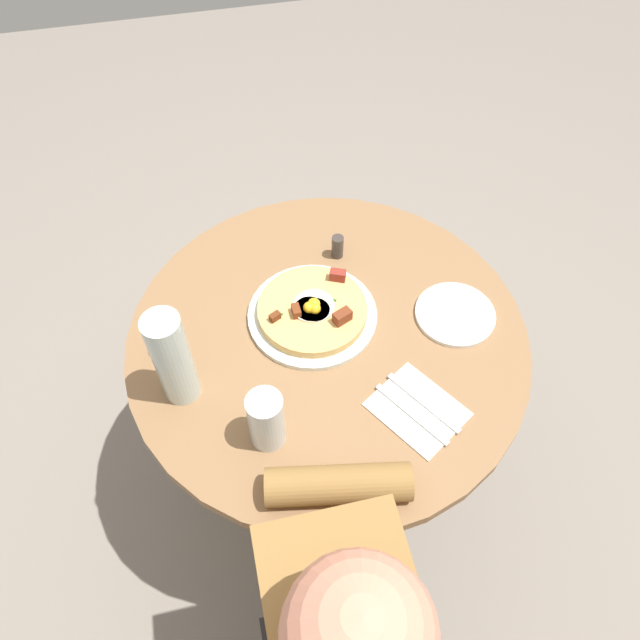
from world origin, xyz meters
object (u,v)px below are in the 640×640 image
(dining_table, at_px, (327,378))
(salt_shaker, at_px, (161,346))
(water_glass, at_px, (266,420))
(knife, at_px, (412,414))
(bread_plate, at_px, (455,314))
(pizza_plate, at_px, (312,315))
(breakfast_pizza, at_px, (313,310))
(water_bottle, at_px, (173,359))
(fork, at_px, (423,403))
(pepper_shaker, at_px, (338,247))

(dining_table, relative_size, salt_shaker, 18.53)
(water_glass, bearing_deg, salt_shaker, 37.66)
(knife, distance_m, salt_shaker, 0.53)
(knife, height_order, salt_shaker, salt_shaker)
(bread_plate, bearing_deg, pizza_plate, 77.67)
(pizza_plate, distance_m, breakfast_pizza, 0.02)
(water_bottle, bearing_deg, knife, -110.01)
(bread_plate, bearing_deg, water_glass, 113.50)
(water_glass, relative_size, salt_shaker, 2.91)
(water_bottle, bearing_deg, water_glass, -132.69)
(fork, relative_size, water_glass, 1.32)
(bread_plate, height_order, knife, bread_plate)
(fork, height_order, salt_shaker, salt_shaker)
(pizza_plate, relative_size, breakfast_pizza, 1.19)
(knife, distance_m, pepper_shaker, 0.45)
(pizza_plate, xyz_separation_m, breakfast_pizza, (-0.00, -0.00, 0.02))
(fork, distance_m, knife, 0.04)
(salt_shaker, bearing_deg, water_glass, -142.34)
(breakfast_pizza, distance_m, water_bottle, 0.33)
(breakfast_pizza, xyz_separation_m, bread_plate, (-0.07, -0.31, -0.02))
(dining_table, height_order, pizza_plate, pizza_plate)
(fork, relative_size, knife, 1.00)
(water_glass, bearing_deg, knife, -93.73)
(dining_table, distance_m, knife, 0.32)
(breakfast_pizza, height_order, knife, breakfast_pizza)
(bread_plate, bearing_deg, breakfast_pizza, 77.74)
(breakfast_pizza, height_order, bread_plate, breakfast_pizza)
(dining_table, xyz_separation_m, breakfast_pizza, (0.05, 0.02, 0.21))
(knife, relative_size, pepper_shaker, 3.06)
(dining_table, relative_size, bread_plate, 4.92)
(breakfast_pizza, height_order, pepper_shaker, breakfast_pizza)
(water_glass, height_order, water_bottle, water_bottle)
(knife, distance_m, water_bottle, 0.47)
(breakfast_pizza, relative_size, pepper_shaker, 4.06)
(pizza_plate, distance_m, pepper_shaker, 0.19)
(pizza_plate, distance_m, water_glass, 0.31)
(water_bottle, height_order, pepper_shaker, water_bottle)
(knife, height_order, water_glass, water_glass)
(pepper_shaker, bearing_deg, breakfast_pizza, 150.09)
(fork, bearing_deg, salt_shaker, 32.35)
(bread_plate, distance_m, fork, 0.24)
(salt_shaker, bearing_deg, water_bottle, -161.09)
(dining_table, xyz_separation_m, salt_shaker, (0.03, 0.35, 0.20))
(breakfast_pizza, xyz_separation_m, pepper_shaker, (0.17, -0.10, 0.00))
(breakfast_pizza, bearing_deg, water_glass, 151.13)
(salt_shaker, bearing_deg, dining_table, -95.19)
(salt_shaker, bearing_deg, bread_plate, -93.95)
(pizza_plate, bearing_deg, water_bottle, 112.89)
(knife, bearing_deg, dining_table, -4.83)
(dining_table, xyz_separation_m, water_bottle, (-0.07, 0.32, 0.30))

